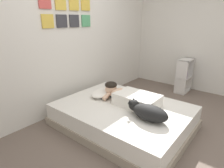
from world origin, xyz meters
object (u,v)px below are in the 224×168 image
Objects in this scene: dog at (148,112)px; cell_phone at (146,110)px; bed at (123,116)px; pillow at (104,92)px; coffee_cup at (113,94)px; person_lying at (129,97)px; bookshelf at (184,76)px.

dog is 0.27m from cell_phone.
pillow is at bearing 76.19° from bed.
person_lying is at bearing -97.20° from coffee_cup.
cell_phone reaches higher than bed.
bookshelf reaches higher than bed.
pillow reaches higher than bed.
bed is 2.11× the size of person_lying.
bookshelf reaches higher than dog.
bed is at bearing 102.58° from cell_phone.
pillow is 3.71× the size of cell_phone.
person_lying is (0.01, -0.50, 0.05)m from pillow.
bookshelf is at bearing -5.85° from bed.
dog is (-0.26, -0.46, -0.00)m from person_lying.
person_lying is at bearing 174.49° from bookshelf.
cell_phone is at bearing -92.86° from pillow.
bookshelf is at bearing 3.92° from cell_phone.
dog is 0.77× the size of bookshelf.
pillow is 0.90× the size of dog.
dog is 0.88m from coffee_cup.
person_lying is 0.34m from cell_phone.
bookshelf is (1.92, -0.69, -0.02)m from pillow.
person_lying reaches higher than bed.
dog is at bearing -104.40° from pillow.
coffee_cup is 0.69m from cell_phone.
coffee_cup is 0.17× the size of bookshelf.
person_lying reaches higher than dog.
dog is 4.11× the size of cell_phone.
bookshelf reaches higher than person_lying.
bed is 0.31m from person_lying.
dog is 4.60× the size of coffee_cup.
bed is at bearing 75.01° from dog.
coffee_cup is 0.89× the size of cell_phone.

